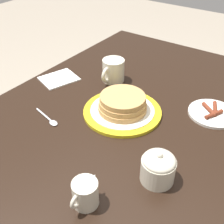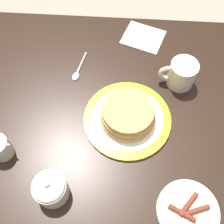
{
  "view_description": "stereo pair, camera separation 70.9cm",
  "coord_description": "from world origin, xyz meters",
  "px_view_note": "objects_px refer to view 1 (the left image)",
  "views": [
    {
      "loc": [
        0.65,
        0.45,
        1.37
      ],
      "look_at": [
        0.0,
        -0.0,
        0.78
      ],
      "focal_mm": 45.0,
      "sensor_mm": 36.0,
      "label": 1
    },
    {
      "loc": [
        -0.02,
        0.43,
        1.58
      ],
      "look_at": [
        0.0,
        -0.0,
        0.78
      ],
      "focal_mm": 45.0,
      "sensor_mm": 36.0,
      "label": 2
    }
  ],
  "objects_px": {
    "coffee_mug": "(113,70)",
    "creamer_pitcher": "(85,193)",
    "pancake_plate": "(122,106)",
    "spoon": "(50,120)",
    "side_plate_bacon": "(213,113)",
    "sugar_bowl": "(158,167)",
    "napkin": "(59,79)"
  },
  "relations": [
    {
      "from": "sugar_bowl",
      "to": "side_plate_bacon",
      "type": "bearing_deg",
      "value": 176.02
    },
    {
      "from": "napkin",
      "to": "spoon",
      "type": "relative_size",
      "value": 1.38
    },
    {
      "from": "pancake_plate",
      "to": "creamer_pitcher",
      "type": "relative_size",
      "value": 2.84
    },
    {
      "from": "coffee_mug",
      "to": "spoon",
      "type": "distance_m",
      "value": 0.36
    },
    {
      "from": "pancake_plate",
      "to": "creamer_pitcher",
      "type": "xyz_separation_m",
      "value": [
        0.38,
        0.14,
        0.01
      ]
    },
    {
      "from": "coffee_mug",
      "to": "creamer_pitcher",
      "type": "height_order",
      "value": "coffee_mug"
    },
    {
      "from": "coffee_mug",
      "to": "side_plate_bacon",
      "type": "bearing_deg",
      "value": 90.78
    },
    {
      "from": "sugar_bowl",
      "to": "spoon",
      "type": "distance_m",
      "value": 0.44
    },
    {
      "from": "pancake_plate",
      "to": "side_plate_bacon",
      "type": "bearing_deg",
      "value": 123.25
    },
    {
      "from": "coffee_mug",
      "to": "creamer_pitcher",
      "type": "relative_size",
      "value": 1.27
    },
    {
      "from": "napkin",
      "to": "spoon",
      "type": "distance_m",
      "value": 0.29
    },
    {
      "from": "sugar_bowl",
      "to": "spoon",
      "type": "xyz_separation_m",
      "value": [
        -0.02,
        -0.43,
        -0.04
      ]
    },
    {
      "from": "creamer_pitcher",
      "to": "sugar_bowl",
      "type": "relative_size",
      "value": 1.0
    },
    {
      "from": "pancake_plate",
      "to": "spoon",
      "type": "xyz_separation_m",
      "value": [
        0.19,
        -0.19,
        -0.03
      ]
    },
    {
      "from": "side_plate_bacon",
      "to": "napkin",
      "type": "height_order",
      "value": "side_plate_bacon"
    },
    {
      "from": "pancake_plate",
      "to": "side_plate_bacon",
      "type": "relative_size",
      "value": 1.63
    },
    {
      "from": "side_plate_bacon",
      "to": "coffee_mug",
      "type": "relative_size",
      "value": 1.37
    },
    {
      "from": "coffee_mug",
      "to": "sugar_bowl",
      "type": "bearing_deg",
      "value": 47.43
    },
    {
      "from": "creamer_pitcher",
      "to": "napkin",
      "type": "distance_m",
      "value": 0.66
    },
    {
      "from": "pancake_plate",
      "to": "spoon",
      "type": "distance_m",
      "value": 0.26
    },
    {
      "from": "side_plate_bacon",
      "to": "sugar_bowl",
      "type": "xyz_separation_m",
      "value": [
        0.38,
        -0.03,
        0.04
      ]
    },
    {
      "from": "pancake_plate",
      "to": "spoon",
      "type": "height_order",
      "value": "pancake_plate"
    },
    {
      "from": "creamer_pitcher",
      "to": "coffee_mug",
      "type": "bearing_deg",
      "value": -151.43
    },
    {
      "from": "pancake_plate",
      "to": "side_plate_bacon",
      "type": "xyz_separation_m",
      "value": [
        -0.18,
        0.27,
        -0.02
      ]
    },
    {
      "from": "side_plate_bacon",
      "to": "napkin",
      "type": "distance_m",
      "value": 0.65
    },
    {
      "from": "creamer_pitcher",
      "to": "napkin",
      "type": "xyz_separation_m",
      "value": [
        -0.42,
        -0.5,
        -0.04
      ]
    },
    {
      "from": "side_plate_bacon",
      "to": "creamer_pitcher",
      "type": "relative_size",
      "value": 1.75
    },
    {
      "from": "side_plate_bacon",
      "to": "sugar_bowl",
      "type": "bearing_deg",
      "value": -3.98
    },
    {
      "from": "side_plate_bacon",
      "to": "pancake_plate",
      "type": "bearing_deg",
      "value": -56.75
    },
    {
      "from": "side_plate_bacon",
      "to": "sugar_bowl",
      "type": "relative_size",
      "value": 1.75
    },
    {
      "from": "side_plate_bacon",
      "to": "spoon",
      "type": "bearing_deg",
      "value": -51.58
    },
    {
      "from": "napkin",
      "to": "sugar_bowl",
      "type": "bearing_deg",
      "value": 67.66
    }
  ]
}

